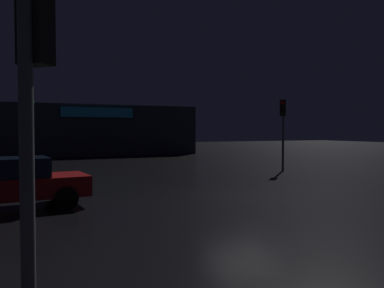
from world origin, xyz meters
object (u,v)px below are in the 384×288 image
traffic_signal_main (28,111)px  car_near (9,183)px  store_building (89,130)px  traffic_signal_opposite (33,83)px  traffic_signal_cross_left (283,120)px

traffic_signal_main → car_near: size_ratio=0.94×
store_building → traffic_signal_main: (-6.49, -21.29, 0.83)m
traffic_signal_main → traffic_signal_opposite: 14.07m
traffic_signal_main → traffic_signal_cross_left: traffic_signal_main is taller
store_building → traffic_signal_main: size_ratio=4.44×
store_building → traffic_signal_cross_left: bearing=-71.7°
traffic_signal_cross_left → traffic_signal_main: bearing=179.4°
store_building → car_near: store_building is taller
store_building → car_near: (-7.29, -26.94, -1.57)m
store_building → traffic_signal_main: bearing=-107.0°
store_building → traffic_signal_cross_left: size_ratio=4.76×
traffic_signal_main → store_building: bearing=73.0°
traffic_signal_main → traffic_signal_cross_left: size_ratio=1.07×
traffic_signal_opposite → car_near: 8.67m
car_near → traffic_signal_cross_left: bearing=20.9°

